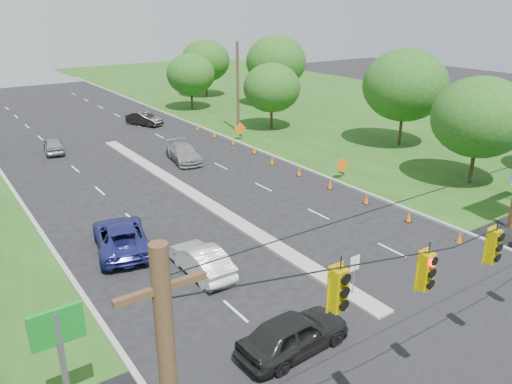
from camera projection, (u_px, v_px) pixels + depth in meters
ground at (471, 371)px, 18.04m from camera, size 160.00×160.00×0.00m
grass_right at (469, 138)px, 49.37m from camera, size 40.00×160.00×0.06m
cross_street at (471, 371)px, 18.04m from camera, size 160.00×14.00×0.02m
curb_left at (11, 189)px, 35.75m from camera, size 0.25×110.00×0.16m
curb_right at (246, 146)px, 46.49m from camera, size 0.25×110.00×0.16m
median at (196, 197)px, 34.20m from camera, size 1.00×34.00×0.18m
median_sign at (354, 268)px, 22.14m from camera, size 0.55×0.06×2.05m
utility_pole_far_right at (238, 88)px, 50.01m from camera, size 0.28×0.28×9.00m
cone_1 at (460, 237)px, 27.56m from camera, size 0.32×0.32×0.70m
cone_2 at (409, 217)px, 30.25m from camera, size 0.32×0.32×0.70m
cone_3 at (366, 199)px, 32.94m from camera, size 0.32×0.32×0.70m
cone_4 at (330, 184)px, 35.63m from camera, size 0.32×0.32×0.70m
cone_5 at (299, 172)px, 38.33m from camera, size 0.32×0.32×0.70m
cone_6 at (272, 160)px, 41.02m from camera, size 0.32×0.32×0.70m
cone_7 at (254, 150)px, 44.03m from camera, size 0.32×0.32×0.70m
cone_8 at (233, 141)px, 46.72m from camera, size 0.32×0.32×0.70m
cone_9 at (214, 134)px, 49.41m from camera, size 0.32×0.32×0.70m
cone_10 at (197, 127)px, 52.10m from camera, size 0.32×0.32×0.70m
work_sign_1 at (342, 166)px, 37.24m from camera, size 1.27×0.58×1.37m
work_sign_2 at (240, 129)px, 48.01m from camera, size 1.27×0.58×1.37m
tree_7 at (480, 117)px, 35.08m from camera, size 6.72×6.72×7.84m
tree_8 at (405, 85)px, 44.68m from camera, size 7.56×7.56×8.82m
tree_9 at (272, 88)px, 51.16m from camera, size 5.88×5.88×6.86m
tree_10 at (276, 62)px, 62.66m from camera, size 7.56×7.56×8.82m
tree_11 at (206, 61)px, 69.21m from camera, size 6.72×6.72×7.84m
tree_12 at (191, 74)px, 60.86m from camera, size 5.88×5.88×6.86m
black_sedan at (294, 333)px, 18.84m from camera, size 4.75×2.11×1.59m
white_sedan at (201, 260)px, 24.35m from camera, size 1.56×4.42×1.46m
blue_pickup at (121, 236)px, 26.67m from camera, size 3.84×6.13×1.58m
silver_car_far at (184, 153)px, 41.77m from camera, size 2.90×5.34×1.47m
silver_car_oncoming at (53, 145)px, 44.16m from camera, size 2.25×4.24×1.37m
dark_car_receding at (144, 119)px, 54.15m from camera, size 3.10×4.51×1.41m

